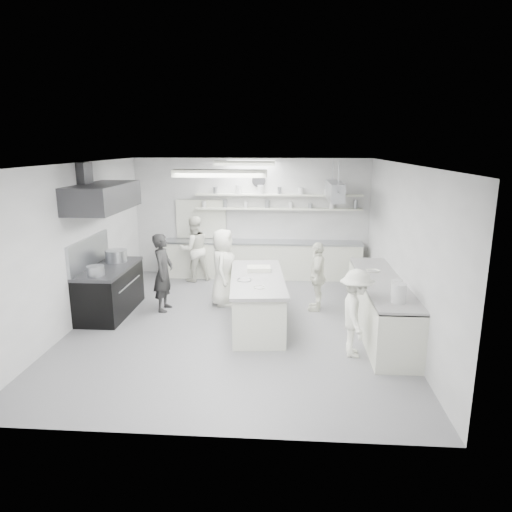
# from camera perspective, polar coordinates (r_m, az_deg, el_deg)

# --- Properties ---
(floor) EXTENTS (6.00, 7.00, 0.02)m
(floor) POSITION_cam_1_polar(r_m,az_deg,el_deg) (8.87, -2.44, -8.43)
(floor) COLOR gray
(floor) RESTS_ON ground
(ceiling) EXTENTS (6.00, 7.00, 0.02)m
(ceiling) POSITION_cam_1_polar(r_m,az_deg,el_deg) (8.22, -2.66, 11.48)
(ceiling) COLOR silver
(ceiling) RESTS_ON wall_back
(wall_back) EXTENTS (6.00, 0.04, 3.00)m
(wall_back) POSITION_cam_1_polar(r_m,az_deg,el_deg) (11.84, -0.61, 4.82)
(wall_back) COLOR silver
(wall_back) RESTS_ON floor
(wall_front) EXTENTS (6.00, 0.04, 3.00)m
(wall_front) POSITION_cam_1_polar(r_m,az_deg,el_deg) (5.09, -7.06, -7.43)
(wall_front) COLOR silver
(wall_front) RESTS_ON floor
(wall_left) EXTENTS (0.04, 7.00, 3.00)m
(wall_left) POSITION_cam_1_polar(r_m,az_deg,el_deg) (9.25, -21.35, 1.35)
(wall_left) COLOR silver
(wall_left) RESTS_ON floor
(wall_right) EXTENTS (0.04, 7.00, 3.00)m
(wall_right) POSITION_cam_1_polar(r_m,az_deg,el_deg) (8.61, 17.72, 0.79)
(wall_right) COLOR silver
(wall_right) RESTS_ON floor
(stove) EXTENTS (0.80, 1.80, 0.90)m
(stove) POSITION_cam_1_polar(r_m,az_deg,el_deg) (9.70, -17.68, -4.22)
(stove) COLOR black
(stove) RESTS_ON floor
(exhaust_hood) EXTENTS (0.85, 2.00, 0.50)m
(exhaust_hood) POSITION_cam_1_polar(r_m,az_deg,el_deg) (9.32, -18.53, 6.98)
(exhaust_hood) COLOR #37373B
(exhaust_hood) RESTS_ON wall_left
(back_counter) EXTENTS (5.00, 0.60, 0.92)m
(back_counter) POSITION_cam_1_polar(r_m,az_deg,el_deg) (11.73, 0.74, -0.45)
(back_counter) COLOR silver
(back_counter) RESTS_ON floor
(shelf_lower) EXTENTS (4.20, 0.26, 0.04)m
(shelf_lower) POSITION_cam_1_polar(r_m,az_deg,el_deg) (11.64, 2.79, 5.89)
(shelf_lower) COLOR silver
(shelf_lower) RESTS_ON wall_back
(shelf_upper) EXTENTS (4.20, 0.26, 0.04)m
(shelf_upper) POSITION_cam_1_polar(r_m,az_deg,el_deg) (11.60, 2.81, 7.61)
(shelf_upper) COLOR silver
(shelf_upper) RESTS_ON wall_back
(pass_through_window) EXTENTS (1.30, 0.04, 1.00)m
(pass_through_window) POSITION_cam_1_polar(r_m,az_deg,el_deg) (12.00, -6.84, 4.60)
(pass_through_window) COLOR black
(pass_through_window) RESTS_ON wall_back
(wall_clock) EXTENTS (0.32, 0.05, 0.32)m
(wall_clock) POSITION_cam_1_polar(r_m,az_deg,el_deg) (11.68, 0.35, 9.39)
(wall_clock) COLOR silver
(wall_clock) RESTS_ON wall_back
(right_counter) EXTENTS (0.74, 3.30, 0.94)m
(right_counter) POSITION_cam_1_polar(r_m,az_deg,el_deg) (8.62, 15.25, -6.15)
(right_counter) COLOR silver
(right_counter) RESTS_ON floor
(pot_rack) EXTENTS (0.30, 1.60, 0.40)m
(pot_rack) POSITION_cam_1_polar(r_m,az_deg,el_deg) (10.66, 9.77, 7.97)
(pot_rack) COLOR #A0A3AA
(pot_rack) RESTS_ON ceiling
(light_fixture_front) EXTENTS (1.30, 0.25, 0.10)m
(light_fixture_front) POSITION_cam_1_polar(r_m,az_deg,el_deg) (6.44, -4.53, 10.21)
(light_fixture_front) COLOR silver
(light_fixture_front) RESTS_ON ceiling
(light_fixture_rear) EXTENTS (1.30, 0.25, 0.10)m
(light_fixture_rear) POSITION_cam_1_polar(r_m,az_deg,el_deg) (10.01, -1.44, 11.48)
(light_fixture_rear) COLOR silver
(light_fixture_rear) RESTS_ON ceiling
(prep_island) EXTENTS (1.12, 2.47, 0.88)m
(prep_island) POSITION_cam_1_polar(r_m,az_deg,el_deg) (8.68, 0.16, -5.71)
(prep_island) COLOR silver
(prep_island) RESTS_ON floor
(stove_pot) EXTENTS (0.44, 0.44, 0.29)m
(stove_pot) POSITION_cam_1_polar(r_m,az_deg,el_deg) (9.95, -16.98, -0.10)
(stove_pot) COLOR #A0A3AA
(stove_pot) RESTS_ON stove
(cook_stove) EXTENTS (0.42, 0.60, 1.60)m
(cook_stove) POSITION_cam_1_polar(r_m,az_deg,el_deg) (9.50, -11.47, -2.02)
(cook_stove) COLOR #252525
(cook_stove) RESTS_ON floor
(cook_back) EXTENTS (0.99, 0.94, 1.63)m
(cook_back) POSITION_cam_1_polar(r_m,az_deg,el_deg) (11.45, -7.74, 0.89)
(cook_back) COLOR white
(cook_back) RESTS_ON floor
(cook_island_left) EXTENTS (0.54, 0.81, 1.63)m
(cook_island_left) POSITION_cam_1_polar(r_m,az_deg,el_deg) (9.66, -4.11, -1.41)
(cook_island_left) COLOR white
(cook_island_left) RESTS_ON floor
(cook_island_right) EXTENTS (0.48, 0.88, 1.43)m
(cook_island_right) POSITION_cam_1_polar(r_m,az_deg,el_deg) (9.43, 7.65, -2.52)
(cook_island_right) COLOR white
(cook_island_right) RESTS_ON floor
(cook_right) EXTENTS (0.56, 0.94, 1.43)m
(cook_right) POSITION_cam_1_polar(r_m,az_deg,el_deg) (7.51, 12.28, -6.97)
(cook_right) COLOR white
(cook_right) RESTS_ON floor
(bowl_island_a) EXTENTS (0.28, 0.28, 0.06)m
(bowl_island_a) POSITION_cam_1_polar(r_m,az_deg,el_deg) (8.33, -1.46, -3.14)
(bowl_island_a) COLOR #A0A3AA
(bowl_island_a) RESTS_ON prep_island
(bowl_island_b) EXTENTS (0.23, 0.23, 0.06)m
(bowl_island_b) POSITION_cam_1_polar(r_m,az_deg,el_deg) (7.89, 0.39, -4.09)
(bowl_island_b) COLOR silver
(bowl_island_b) RESTS_ON prep_island
(bowl_right) EXTENTS (0.30, 0.30, 0.06)m
(bowl_right) POSITION_cam_1_polar(r_m,az_deg,el_deg) (9.02, 14.34, -1.89)
(bowl_right) COLOR silver
(bowl_right) RESTS_ON right_counter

